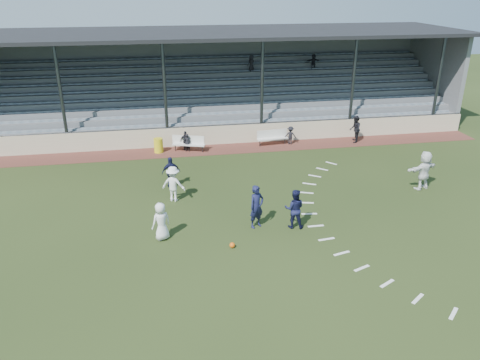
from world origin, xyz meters
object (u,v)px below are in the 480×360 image
object	(u,v)px
bench_left	(188,142)
official	(355,129)
trash_bin	(158,145)
bench_right	(272,136)
football	(232,245)
player_white_lead	(161,221)
player_navy_lead	(257,207)

from	to	relation	value
bench_left	official	size ratio (longest dim) A/B	1.18
trash_bin	bench_left	bearing A→B (deg)	-1.81
bench_right	football	distance (m)	12.73
football	player_white_lead	xyz separation A→B (m)	(-2.69, 1.17, 0.69)
bench_left	football	distance (m)	11.68
bench_right	official	distance (m)	5.37
player_navy_lead	official	bearing A→B (deg)	22.53
player_navy_lead	bench_right	bearing A→B (deg)	46.03
trash_bin	player_white_lead	world-z (taller)	player_white_lead
football	player_navy_lead	size ratio (longest dim) A/B	0.12
trash_bin	official	world-z (taller)	official
bench_left	player_white_lead	xyz separation A→B (m)	(-1.84, -10.46, 0.21)
trash_bin	player_white_lead	size ratio (longest dim) A/B	0.55
trash_bin	player_white_lead	bearing A→B (deg)	-90.13
bench_right	player_navy_lead	distance (m)	10.88
bench_right	trash_bin	bearing A→B (deg)	174.64
bench_right	player_white_lead	world-z (taller)	player_white_lead
bench_right	player_white_lead	bearing A→B (deg)	-130.81
bench_left	bench_right	size ratio (longest dim) A/B	0.99
bench_right	football	size ratio (longest dim) A/B	9.27
bench_left	trash_bin	size ratio (longest dim) A/B	2.32
player_white_lead	player_navy_lead	xyz separation A→B (m)	(3.97, 0.35, 0.15)
bench_right	player_white_lead	distance (m)	12.91
bench_left	trash_bin	world-z (taller)	bench_left
trash_bin	football	bearing A→B (deg)	-77.17
bench_left	bench_right	distance (m)	5.33
bench_right	official	world-z (taller)	official
bench_right	trash_bin	xyz separation A→B (m)	(-7.14, -0.22, -0.13)
bench_right	football	xyz separation A→B (m)	(-4.47, -11.91, -0.47)
football	player_navy_lead	world-z (taller)	player_navy_lead
bench_left	football	world-z (taller)	bench_left
football	official	bearing A→B (deg)	49.48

